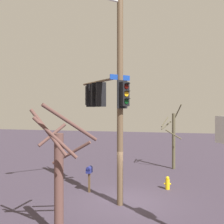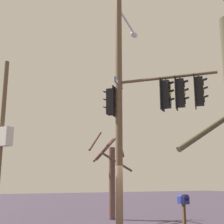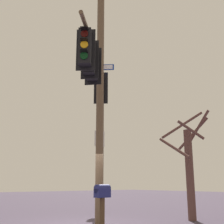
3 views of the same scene
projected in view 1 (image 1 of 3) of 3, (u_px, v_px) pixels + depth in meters
ground_plane at (127, 202)px, 12.49m from camera, size 80.00×80.00×0.00m
main_signal_pole_assembly at (110, 93)px, 12.66m from camera, size 3.43×5.03×9.88m
fire_hydrant at (168, 183)px, 14.43m from camera, size 0.38×0.24×0.73m
mailbox at (89, 172)px, 13.90m from camera, size 0.25×0.45×1.41m
bare_tree_behind_pole at (173, 139)px, 19.50m from camera, size 1.54×1.54×4.91m
bare_tree_across_street at (59, 174)px, 8.83m from camera, size 2.16×2.34×4.65m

